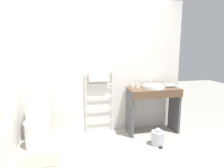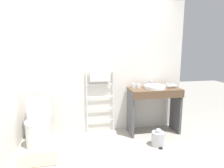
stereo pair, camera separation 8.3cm
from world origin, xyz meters
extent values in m
cube|color=silver|center=(0.00, 1.36, 1.21)|extent=(3.09, 0.12, 2.42)
cube|color=silver|center=(-1.48, 0.65, 1.21)|extent=(0.12, 1.95, 2.42)
cylinder|color=white|center=(-1.10, 0.89, 0.20)|extent=(0.37, 0.37, 0.40)
cylinder|color=white|center=(-1.10, 0.89, 0.41)|extent=(0.38, 0.38, 0.02)
cube|color=white|center=(-1.10, 1.14, 0.58)|extent=(0.38, 0.16, 0.36)
cylinder|color=silver|center=(-1.10, 1.14, 0.77)|extent=(0.05, 0.05, 0.01)
cylinder|color=silver|center=(-0.29, 1.27, 0.59)|extent=(0.02, 0.02, 1.18)
cylinder|color=silver|center=(0.20, 1.27, 0.59)|extent=(0.02, 0.02, 1.18)
cylinder|color=silver|center=(-0.05, 1.27, 0.21)|extent=(0.49, 0.02, 0.02)
cylinder|color=silver|center=(-0.05, 1.27, 0.44)|extent=(0.49, 0.02, 0.02)
cylinder|color=silver|center=(-0.05, 1.27, 0.67)|extent=(0.49, 0.02, 0.02)
cylinder|color=silver|center=(-0.05, 1.27, 0.90)|extent=(0.49, 0.02, 0.02)
cylinder|color=silver|center=(-0.05, 1.27, 1.13)|extent=(0.49, 0.02, 0.02)
cube|color=silver|center=(-0.05, 1.24, 1.05)|extent=(0.37, 0.04, 0.17)
cube|color=brown|center=(0.91, 1.05, 0.82)|extent=(0.92, 0.46, 0.03)
cube|color=brown|center=(0.91, 0.83, 0.76)|extent=(0.92, 0.02, 0.10)
cube|color=#4C4C4F|center=(0.47, 1.05, 0.40)|extent=(0.04, 0.39, 0.81)
cube|color=#4C4C4F|center=(1.36, 1.05, 0.40)|extent=(0.04, 0.39, 0.81)
cylinder|color=white|center=(0.92, 1.04, 0.87)|extent=(0.39, 0.39, 0.06)
cylinder|color=silver|center=(0.92, 1.04, 0.89)|extent=(0.32, 0.32, 0.01)
cylinder|color=silver|center=(0.92, 1.25, 0.90)|extent=(0.02, 0.02, 0.12)
cylinder|color=silver|center=(0.92, 1.21, 0.94)|extent=(0.02, 0.09, 0.02)
cylinder|color=white|center=(0.56, 1.17, 0.88)|extent=(0.07, 0.07, 0.08)
cylinder|color=white|center=(0.63, 1.10, 0.88)|extent=(0.07, 0.07, 0.08)
cylinder|color=white|center=(1.23, 1.03, 0.88)|extent=(0.15, 0.07, 0.07)
cone|color=silver|center=(1.33, 1.03, 0.88)|extent=(0.05, 0.06, 0.06)
cube|color=white|center=(1.19, 1.12, 0.88)|extent=(0.04, 0.11, 0.05)
cylinder|color=#B7B7BC|center=(0.80, 0.55, 0.11)|extent=(0.21, 0.21, 0.23)
sphere|color=#B7B7BC|center=(0.80, 0.55, 0.25)|extent=(0.09, 0.09, 0.09)
cube|color=black|center=(0.80, 0.43, 0.01)|extent=(0.05, 0.04, 0.02)
cube|color=gray|center=(-1.05, 0.44, 0.01)|extent=(0.56, 0.36, 0.01)
camera|label=1|loc=(-0.57, -2.25, 1.58)|focal=32.00mm
camera|label=2|loc=(-0.48, -2.27, 1.58)|focal=32.00mm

